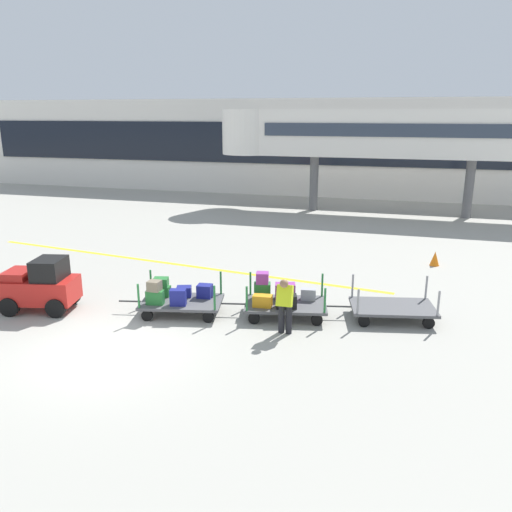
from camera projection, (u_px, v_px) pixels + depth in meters
name	position (u px, v px, depth m)	size (l,w,h in m)	color
ground_plane	(107.00, 350.00, 12.56)	(120.00, 120.00, 0.00)	#9E9B91
apron_lead_line	(169.00, 263.00, 19.76)	(17.13, 0.20, 0.01)	yellow
terminal_building	(305.00, 147.00, 35.70)	(51.63, 2.51, 6.56)	silver
jet_bridge	(361.00, 134.00, 28.72)	(17.66, 3.00, 5.82)	silver
baggage_tug	(40.00, 286.00, 14.89)	(2.28, 1.60, 1.58)	red
baggage_cart_lead	(177.00, 297.00, 14.72)	(3.09, 1.85, 1.10)	#4C4C4F
baggage_cart_middle	(281.00, 299.00, 14.55)	(3.09, 1.85, 1.20)	#4C4C4F
baggage_cart_tail	(392.00, 308.00, 14.34)	(3.09, 1.85, 1.10)	#4C4C4F
baggage_handler	(285.00, 303.00, 13.22)	(0.41, 0.44, 1.56)	black
safety_cone_far	(435.00, 259.00, 19.41)	(0.36, 0.36, 0.55)	orange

